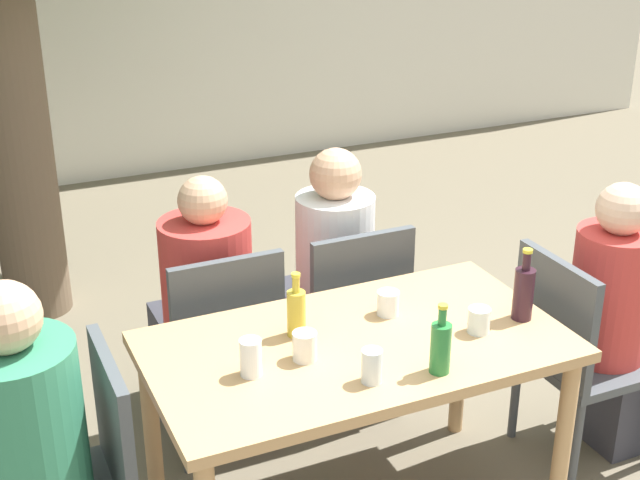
% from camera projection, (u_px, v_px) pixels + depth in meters
% --- Properties ---
extents(dining_table_front, '(1.40, 0.78, 0.74)m').
position_uv_depth(dining_table_front, '(357.00, 365.00, 2.99)').
color(dining_table_front, tan).
rests_on(dining_table_front, ground_plane).
extents(patio_chair_0, '(0.44, 0.44, 0.88)m').
position_uv_depth(patio_chair_0, '(82.00, 476.00, 2.71)').
color(patio_chair_0, '#474C51').
rests_on(patio_chair_0, ground_plane).
extents(patio_chair_1, '(0.44, 0.44, 0.88)m').
position_uv_depth(patio_chair_1, '(573.00, 348.00, 3.41)').
color(patio_chair_1, '#474C51').
rests_on(patio_chair_1, ground_plane).
extents(patio_chair_2, '(0.44, 0.44, 0.88)m').
position_uv_depth(patio_chair_2, '(221.00, 339.00, 3.47)').
color(patio_chair_2, '#474C51').
rests_on(patio_chair_2, ground_plane).
extents(patio_chair_3, '(0.44, 0.44, 0.88)m').
position_uv_depth(patio_chair_3, '(350.00, 312.00, 3.68)').
color(patio_chair_3, '#474C51').
rests_on(patio_chair_3, ground_plane).
extents(person_seated_1, '(0.55, 0.31, 1.14)m').
position_uv_depth(person_seated_1, '(623.00, 334.00, 3.50)').
color(person_seated_1, '#383842').
rests_on(person_seated_1, ground_plane).
extents(person_seated_2, '(0.36, 0.58, 1.12)m').
position_uv_depth(person_seated_2, '(203.00, 313.00, 3.67)').
color(person_seated_2, '#383842').
rests_on(person_seated_2, ground_plane).
extents(person_seated_3, '(0.33, 0.56, 1.16)m').
position_uv_depth(person_seated_3, '(326.00, 285.00, 3.87)').
color(person_seated_3, '#383842').
rests_on(person_seated_3, ground_plane).
extents(wine_bottle_0, '(0.07, 0.07, 0.26)m').
position_uv_depth(wine_bottle_0, '(524.00, 292.00, 3.07)').
color(wine_bottle_0, '#331923').
rests_on(wine_bottle_0, dining_table_front).
extents(oil_cruet_1, '(0.06, 0.06, 0.23)m').
position_uv_depth(oil_cruet_1, '(296.00, 312.00, 2.96)').
color(oil_cruet_1, gold).
rests_on(oil_cruet_1, dining_table_front).
extents(green_bottle_2, '(0.06, 0.06, 0.24)m').
position_uv_depth(green_bottle_2, '(441.00, 346.00, 2.75)').
color(green_bottle_2, '#287A38').
rests_on(green_bottle_2, dining_table_front).
extents(drinking_glass_0, '(0.07, 0.07, 0.12)m').
position_uv_depth(drinking_glass_0, '(251.00, 357.00, 2.75)').
color(drinking_glass_0, white).
rests_on(drinking_glass_0, dining_table_front).
extents(drinking_glass_1, '(0.07, 0.07, 0.11)m').
position_uv_depth(drinking_glass_1, '(372.00, 366.00, 2.71)').
color(drinking_glass_1, silver).
rests_on(drinking_glass_1, dining_table_front).
extents(drinking_glass_2, '(0.08, 0.08, 0.09)m').
position_uv_depth(drinking_glass_2, '(479.00, 320.00, 3.00)').
color(drinking_glass_2, silver).
rests_on(drinking_glass_2, dining_table_front).
extents(drinking_glass_3, '(0.08, 0.08, 0.09)m').
position_uv_depth(drinking_glass_3, '(388.00, 303.00, 3.12)').
color(drinking_glass_3, white).
rests_on(drinking_glass_3, dining_table_front).
extents(drinking_glass_4, '(0.08, 0.08, 0.10)m').
position_uv_depth(drinking_glass_4, '(305.00, 346.00, 2.84)').
color(drinking_glass_4, silver).
rests_on(drinking_glass_4, dining_table_front).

